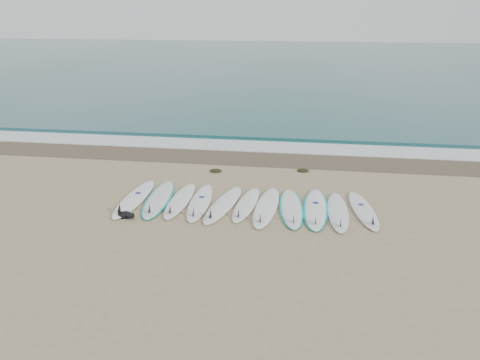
# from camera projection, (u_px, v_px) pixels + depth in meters

# --- Properties ---
(ground) EXTENTS (120.00, 120.00, 0.00)m
(ground) POSITION_uv_depth(u_px,v_px,m) (245.00, 206.00, 12.28)
(ground) COLOR tan
(ocean) EXTENTS (120.00, 55.00, 0.03)m
(ocean) POSITION_uv_depth(u_px,v_px,m) (293.00, 63.00, 42.39)
(ocean) COLOR #21585E
(ocean) RESTS_ON ground
(wet_sand_band) EXTENTS (120.00, 1.80, 0.01)m
(wet_sand_band) POSITION_uv_depth(u_px,v_px,m) (261.00, 159.00, 16.07)
(wet_sand_band) COLOR brown
(wet_sand_band) RESTS_ON ground
(foam_band) EXTENTS (120.00, 1.40, 0.04)m
(foam_band) POSITION_uv_depth(u_px,v_px,m) (265.00, 147.00, 17.37)
(foam_band) COLOR silver
(foam_band) RESTS_ON ground
(wave_crest) EXTENTS (120.00, 1.00, 0.10)m
(wave_crest) POSITION_uv_depth(u_px,v_px,m) (268.00, 135.00, 18.75)
(wave_crest) COLOR #21585E
(wave_crest) RESTS_ON ground
(surfboard_0) EXTENTS (0.61, 2.76, 0.35)m
(surfboard_0) POSITION_uv_depth(u_px,v_px,m) (133.00, 199.00, 12.58)
(surfboard_0) COLOR white
(surfboard_0) RESTS_ON ground
(surfboard_1) EXTENTS (0.85, 2.74, 0.34)m
(surfboard_1) POSITION_uv_depth(u_px,v_px,m) (158.00, 199.00, 12.59)
(surfboard_1) COLOR silver
(surfboard_1) RESTS_ON ground
(surfboard_2) EXTENTS (0.55, 2.52, 0.32)m
(surfboard_2) POSITION_uv_depth(u_px,v_px,m) (179.00, 201.00, 12.48)
(surfboard_2) COLOR white
(surfboard_2) RESTS_ON ground
(surfboard_3) EXTENTS (0.66, 2.59, 0.33)m
(surfboard_3) POSITION_uv_depth(u_px,v_px,m) (200.00, 203.00, 12.35)
(surfboard_3) COLOR white
(surfboard_3) RESTS_ON ground
(surfboard_4) EXTENTS (0.95, 2.66, 0.33)m
(surfboard_4) POSITION_uv_depth(u_px,v_px,m) (223.00, 205.00, 12.21)
(surfboard_4) COLOR white
(surfboard_4) RESTS_ON ground
(surfboard_5) EXTENTS (0.72, 2.39, 0.30)m
(surfboard_5) POSITION_uv_depth(u_px,v_px,m) (246.00, 205.00, 12.23)
(surfboard_5) COLOR white
(surfboard_5) RESTS_ON ground
(surfboard_6) EXTENTS (0.72, 2.72, 0.34)m
(surfboard_6) POSITION_uv_depth(u_px,v_px,m) (266.00, 207.00, 12.05)
(surfboard_6) COLOR white
(surfboard_6) RESTS_ON ground
(surfboard_7) EXTENTS (0.86, 2.61, 0.33)m
(surfboard_7) POSITION_uv_depth(u_px,v_px,m) (291.00, 208.00, 12.04)
(surfboard_7) COLOR white
(surfboard_7) RESTS_ON ground
(surfboard_8) EXTENTS (0.67, 2.69, 0.34)m
(surfboard_8) POSITION_uv_depth(u_px,v_px,m) (316.00, 209.00, 11.99)
(surfboard_8) COLOR white
(surfboard_8) RESTS_ON ground
(surfboard_9) EXTENTS (0.55, 2.50, 0.32)m
(surfboard_9) POSITION_uv_depth(u_px,v_px,m) (338.00, 212.00, 11.79)
(surfboard_9) COLOR white
(surfboard_9) RESTS_ON ground
(surfboard_10) EXTENTS (0.86, 2.52, 0.32)m
(surfboard_10) POSITION_uv_depth(u_px,v_px,m) (364.00, 211.00, 11.88)
(surfboard_10) COLOR white
(surfboard_10) RESTS_ON ground
(seaweed_near) EXTENTS (0.39, 0.30, 0.08)m
(seaweed_near) POSITION_uv_depth(u_px,v_px,m) (216.00, 171.00, 14.80)
(seaweed_near) COLOR black
(seaweed_near) RESTS_ON ground
(seaweed_far) EXTENTS (0.38, 0.29, 0.07)m
(seaweed_far) POSITION_uv_depth(u_px,v_px,m) (303.00, 170.00, 14.83)
(seaweed_far) COLOR black
(seaweed_far) RESTS_ON ground
(leash_coil) EXTENTS (0.46, 0.36, 0.11)m
(leash_coil) POSITION_uv_depth(u_px,v_px,m) (126.00, 215.00, 11.63)
(leash_coil) COLOR black
(leash_coil) RESTS_ON ground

